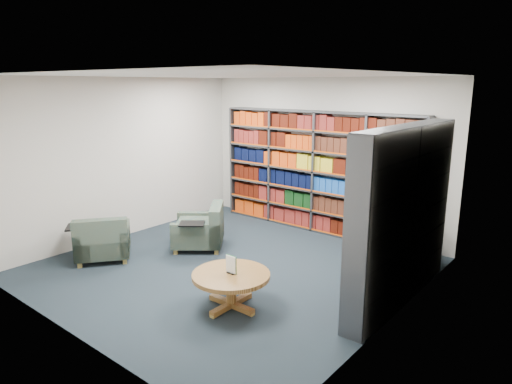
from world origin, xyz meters
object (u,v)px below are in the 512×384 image
Objects in this scene: chair_green_right at (394,238)px; chair_teal_front at (103,242)px; chair_teal_left at (203,231)px; coffee_table at (231,280)px.

chair_green_right is 4.55m from chair_teal_front.
chair_teal_left reaches higher than coffee_table.
chair_green_right is at bearing 72.44° from coffee_table.
chair_teal_left is 1.02× the size of chair_teal_front.
coffee_table is (2.60, 0.11, 0.07)m from chair_teal_front.
chair_green_right reaches higher than coffee_table.
chair_teal_left is 1.60m from chair_teal_front.
chair_teal_front is 1.16× the size of coffee_table.
chair_teal_front is (-0.80, -1.38, -0.00)m from chair_teal_left.
coffee_table is at bearing -107.56° from chair_green_right.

